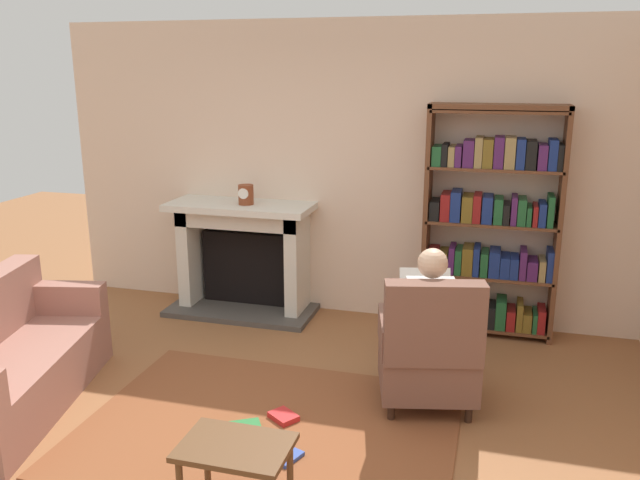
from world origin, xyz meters
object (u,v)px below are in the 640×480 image
Objects in this scene: mantel_clock at (246,195)px; sofa_floral at (5,364)px; seated_reader at (428,317)px; armchair_reading at (429,351)px; bookshelf at (491,225)px; fireplace at (245,253)px; side_table at (236,457)px.

mantel_clock is 2.45m from sofa_floral.
mantel_clock is at bearing -47.62° from seated_reader.
armchair_reading is 2.89m from sofa_floral.
bookshelf is at bearing -116.30° from armchair_reading.
bookshelf is at bearing -118.40° from seated_reader.
armchair_reading is 0.85× the size of seated_reader.
sofa_floral is (-2.75, -0.87, -0.30)m from seated_reader.
sofa_floral is at bearing -111.36° from fireplace.
side_table is (-0.79, -1.53, -0.25)m from seated_reader.
mantel_clock is 0.32× the size of side_table.
mantel_clock is 2.40m from armchair_reading.
armchair_reading is at bearing -87.55° from sofa_floral.
sofa_floral is at bearing -144.29° from bookshelf.
side_table is at bearing -68.94° from fireplace.
sofa_floral is 3.25× the size of side_table.
sofa_floral is (-3.12, -2.24, -0.66)m from bookshelf.
armchair_reading is 1.64m from side_table.
seated_reader reaches higher than fireplace.
mantel_clock is at bearing -54.25° from fireplace.
bookshelf is (2.19, 0.14, -0.17)m from mantel_clock.
side_table is (1.10, -2.87, -0.19)m from fireplace.
seated_reader reaches higher than armchair_reading.
seated_reader is at bearing -104.99° from bookshelf.
armchair_reading is 0.53× the size of sofa_floral.
armchair_reading is at bearing -102.89° from bookshelf.
seated_reader is 1.74m from side_table.
bookshelf reaches higher than seated_reader.
side_table is at bearing 46.77° from armchair_reading.
seated_reader is (1.89, -1.34, 0.06)m from fireplace.
side_table is (1.03, -2.77, -0.78)m from mantel_clock.
side_table is at bearing -121.33° from sofa_floral.
fireplace is at bearing -179.11° from bookshelf.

